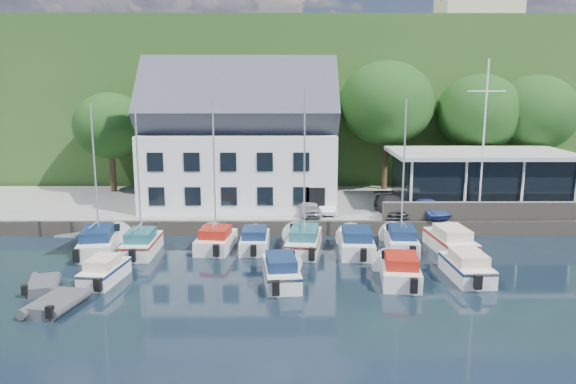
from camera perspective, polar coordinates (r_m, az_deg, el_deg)
name	(u,v)px	position (r m, az deg, el deg)	size (l,w,h in m)	color
ground	(360,296)	(27.73, 7.34, -10.48)	(180.00, 180.00, 0.00)	black
quay	(331,207)	(44.27, 4.39, -1.54)	(60.00, 13.00, 1.00)	gray
quay_face	(339,228)	(37.98, 5.18, -3.68)	(60.00, 0.30, 1.00)	#625A4E
hillside	(308,97)	(87.66, 2.09, 9.67)	(160.00, 75.00, 16.00)	#264A1C
field_patch	(355,45)	(96.45, 6.83, 14.57)	(50.00, 30.00, 0.30)	#4E5E2F
farmhouse	(478,6)	(82.28, 18.73, 17.47)	(10.40, 7.00, 8.20)	beige
harbor_building	(240,147)	(42.46, -4.89, 4.55)	(14.40, 8.20, 8.70)	white
club_pavilion	(479,178)	(44.62, 18.83, 1.33)	(13.20, 7.20, 4.10)	black
seawall	(515,211)	(41.02, 22.09, -1.77)	(18.00, 0.50, 1.20)	#625A4E
gangway	(84,244)	(38.25, -20.05, -5.00)	(1.20, 6.00, 1.40)	silver
car_silver	(308,206)	(39.44, 2.03, -1.41)	(1.47, 3.65, 1.24)	silver
car_white	(329,205)	(40.13, 4.17, -1.34)	(1.14, 3.28, 1.08)	white
car_dgrey	(391,205)	(40.26, 10.46, -1.31)	(1.78, 4.37, 1.27)	#2D2C31
car_blue	(428,207)	(40.28, 14.06, -1.52)	(1.37, 3.47, 1.19)	navy
flagpole	(484,139)	(40.60, 19.26, 5.10)	(2.57, 0.20, 10.71)	white
tree_0	(111,142)	(49.65, -17.52, 4.82)	(6.11, 6.11, 8.35)	#123710
tree_1	(192,136)	(47.78, -9.76, 5.61)	(6.91, 6.91, 9.45)	#123710
tree_2	(290,128)	(48.00, 0.17, 6.51)	(7.79, 7.79, 10.65)	#123710
tree_3	(386,126)	(49.12, 9.90, 6.65)	(8.04, 8.04, 10.99)	#123710
tree_4	(478,133)	(50.84, 18.78, 5.74)	(7.22, 7.22, 9.87)	#123710
tree_5	(533,133)	(52.35, 23.66, 5.50)	(7.17, 7.17, 9.80)	#123710
boat_r1_0	(95,175)	(35.22, -19.02, 1.64)	(2.15, 7.06, 9.48)	silver
boat_r1_1	(139,179)	(34.14, -14.95, 1.31)	(1.89, 5.73, 9.15)	silver
boat_r1_2	(214,179)	(34.14, -7.49, 1.33)	(2.11, 5.32, 8.84)	silver
boat_r1_3	(255,238)	(34.77, -3.40, -4.72)	(1.84, 5.25, 1.39)	silver
boat_r1_4	(304,176)	(33.58, 1.67, 1.63)	(2.03, 6.80, 9.28)	silver
boat_r1_5	(356,240)	(34.33, 6.94, -4.87)	(2.16, 6.26, 1.52)	silver
boat_r1_6	(403,179)	(34.72, 11.63, 1.26)	(1.93, 6.36, 8.72)	silver
boat_r1_7	(450,239)	(35.72, 16.18, -4.58)	(2.10, 6.58, 1.55)	silver
boat_r2_0	(104,269)	(30.76, -18.15, -7.42)	(1.64, 4.90, 1.36)	silver
boat_r2_2	(281,268)	(29.15, -0.70, -7.75)	(1.86, 6.14, 1.48)	silver
boat_r2_3	(400,268)	(29.77, 11.32, -7.54)	(2.08, 5.54, 1.50)	silver
boat_r2_4	(467,264)	(31.15, 17.70, -7.03)	(1.95, 5.60, 1.49)	silver
dinghy_0	(43,283)	(30.86, -23.60, -8.46)	(1.63, 2.72, 0.64)	#3A3B3F
dinghy_1	(57,301)	(28.01, -22.46, -10.23)	(1.91, 3.18, 0.74)	#3A3B3F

